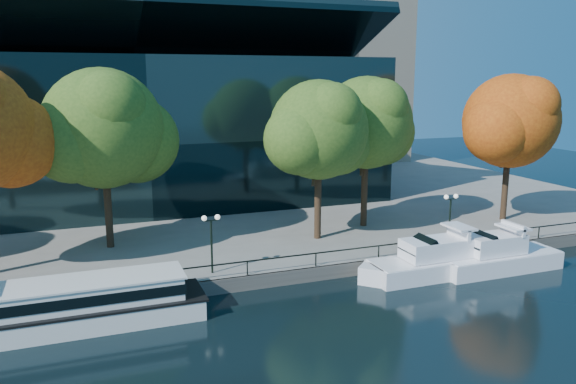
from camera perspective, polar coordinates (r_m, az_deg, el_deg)
name	(u,v)px	position (r m, az deg, el deg)	size (l,w,h in m)	color
ground	(263,307)	(35.59, -2.60, -11.59)	(160.00, 160.00, 0.00)	black
promenade	(169,191)	(69.58, -11.95, 0.13)	(90.00, 67.08, 1.00)	slate
railing	(247,262)	(37.80, -4.17, -7.06)	(88.20, 0.08, 0.99)	black
convention_building	(136,129)	(63.46, -15.20, 6.20)	(50.00, 24.57, 21.43)	black
tour_boat	(57,306)	(34.71, -22.44, -10.65)	(17.15, 3.83, 3.25)	silver
cruiser_near	(436,261)	(41.90, 14.83, -6.76)	(12.14, 3.13, 3.52)	white
cruiser_far	(494,256)	(44.07, 20.16, -6.16)	(10.74, 2.98, 3.51)	white
tree_2	(106,131)	(44.45, -18.03, 5.91)	(11.30, 9.27, 13.77)	black
tree_3	(321,132)	(44.84, 3.35, 6.10)	(9.90, 8.11, 12.87)	black
tree_4	(368,125)	(49.23, 8.15, 6.77)	(9.97, 8.18, 13.14)	black
tree_5	(512,123)	(54.82, 21.82, 6.51)	(10.57, 8.67, 13.36)	black
lamp_1	(211,230)	(37.86, -7.81, -3.87)	(1.26, 0.36, 4.03)	black
lamp_2	(450,207)	(45.87, 16.18, -1.51)	(1.26, 0.36, 4.03)	black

